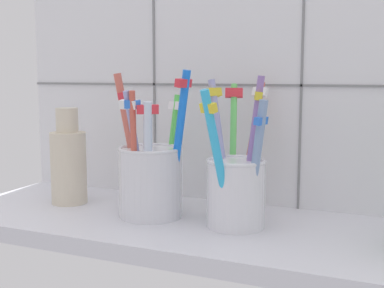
{
  "coord_description": "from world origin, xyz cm",
  "views": [
    {
      "loc": [
        23.89,
        -54.92,
        19.62
      ],
      "look_at": [
        0.0,
        0.11,
        11.45
      ],
      "focal_mm": 47.49,
      "sensor_mm": 36.0,
      "label": 1
    }
  ],
  "objects": [
    {
      "name": "toothbrush_cup_right",
      "position": [
        5.57,
        0.29,
        7.05
      ],
      "size": [
        8.92,
        15.6,
        17.58
      ],
      "color": "silver",
      "rests_on": "counter_slab"
    },
    {
      "name": "tile_wall_back",
      "position": [
        0.0,
        12.0,
        22.5
      ],
      "size": [
        64.0,
        2.2,
        45.0
      ],
      "color": "white",
      "rests_on": "ground"
    },
    {
      "name": "ceramic_vase",
      "position": [
        -19.16,
        1.47,
        7.69
      ],
      "size": [
        4.88,
        4.88,
        13.19
      ],
      "color": "beige",
      "rests_on": "counter_slab"
    },
    {
      "name": "counter_slab",
      "position": [
        0.0,
        0.0,
        1.0
      ],
      "size": [
        64.0,
        22.0,
        2.0
      ],
      "primitive_type": "cube",
      "color": "silver",
      "rests_on": "ground"
    },
    {
      "name": "toothbrush_cup_left",
      "position": [
        -5.53,
        -0.01,
        7.13
      ],
      "size": [
        10.57,
        9.88,
        18.27
      ],
      "color": "silver",
      "rests_on": "counter_slab"
    }
  ]
}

